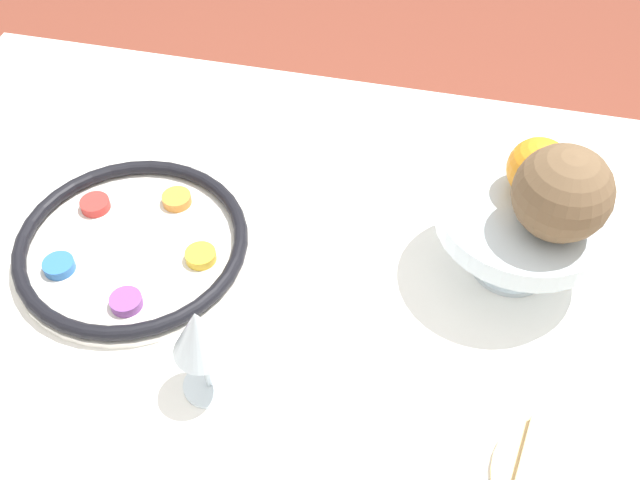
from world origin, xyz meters
name	(u,v)px	position (x,y,z in m)	size (l,w,h in m)	color
dining_table	(346,446)	(0.00, 0.00, 0.38)	(1.51, 0.97, 0.76)	white
seder_plate	(132,245)	(-0.32, 0.04, 0.78)	(0.32, 0.32, 0.03)	silver
wine_glass	(199,336)	(-0.15, -0.14, 0.87)	(0.07, 0.07, 0.15)	silver
fruit_stand	(523,219)	(0.19, 0.12, 0.86)	(0.22, 0.22, 0.12)	silver
orange_fruit	(538,168)	(0.20, 0.15, 0.92)	(0.08, 0.08, 0.08)	orange
coconut	(563,193)	(0.22, 0.10, 0.94)	(0.12, 0.12, 0.12)	brown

